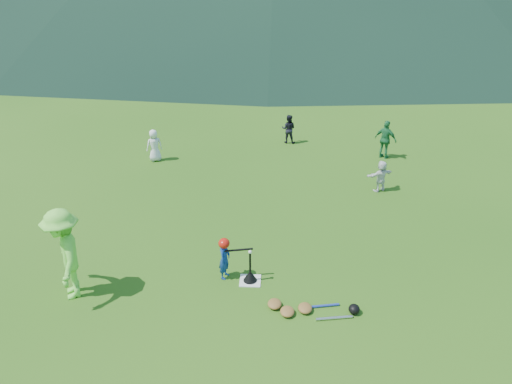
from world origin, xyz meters
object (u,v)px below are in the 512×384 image
batting_tee (250,276)px  fielder_d (381,176)px  batter_child (224,259)px  fielder_a (154,145)px  adult_coach (65,254)px  equipment_pile (305,308)px  home_plate (250,281)px  fielder_b (289,129)px  fielder_c (386,140)px

batting_tee → fielder_d: bearing=52.5°
batter_child → fielder_a: size_ratio=0.87×
adult_coach → equipment_pile: bearing=63.1°
home_plate → fielder_a: size_ratio=0.42×
home_plate → fielder_a: (-3.57, 6.57, 0.53)m
fielder_a → batting_tee: size_ratio=1.58×
home_plate → equipment_pile: size_ratio=0.25×
fielder_a → equipment_pile: fielder_a is taller
batter_child → batting_tee: (0.55, -0.13, -0.34)m
fielder_b → batting_tee: 8.54m
adult_coach → fielder_c: (7.73, 7.82, -0.33)m
batter_child → adult_coach: 3.20m
home_plate → fielder_c: bearing=60.3°
batter_child → fielder_b: fielder_b is taller
batter_child → fielder_d: size_ratio=0.99×
equipment_pile → batting_tee: bearing=140.8°
fielder_c → batting_tee: bearing=95.1°
fielder_c → fielder_d: fielder_c is taller
fielder_a → fielder_b: fielder_a is taller
batter_child → fielder_b: 8.48m
fielder_d → equipment_pile: (-2.39, -5.53, -0.40)m
fielder_c → batter_child: bearing=91.5°
fielder_b → batting_tee: fielder_b is taller
fielder_d → batting_tee: (-3.52, -4.60, -0.34)m
fielder_a → batting_tee: bearing=91.0°
batter_child → fielder_d: fielder_d is taller
adult_coach → fielder_d: bearing=102.9°
adult_coach → fielder_c: adult_coach is taller
home_plate → adult_coach: 3.81m
fielder_c → fielder_d: bearing=112.2°
fielder_b → fielder_a: bearing=32.9°
batting_tee → batter_child: bearing=167.0°
batter_child → fielder_b: (1.44, 8.36, 0.06)m
equipment_pile → fielder_b: bearing=91.5°
home_plate → batting_tee: 0.12m
adult_coach → batting_tee: bearing=76.5°
fielder_c → fielder_a: bearing=39.5°
batter_child → fielder_d: (4.08, 4.47, 0.00)m
fielder_a → fielder_c: fielder_c is taller
fielder_d → equipment_pile: 6.03m
adult_coach → fielder_d: size_ratio=2.08×
home_plate → fielder_d: 5.81m
batting_tee → equipment_pile: batting_tee is taller
fielder_b → fielder_c: size_ratio=0.81×
batting_tee → fielder_a: bearing=118.5°
adult_coach → fielder_d: adult_coach is taller
fielder_c → fielder_d: 2.66m
fielder_a → fielder_c: (7.68, 0.63, 0.11)m
fielder_a → fielder_b: 4.85m
fielder_d → batting_tee: fielder_d is taller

